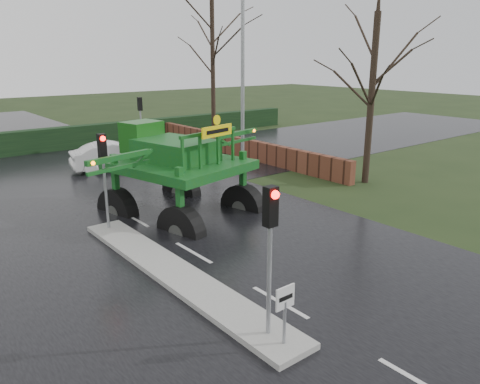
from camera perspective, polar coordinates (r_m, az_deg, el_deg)
ground at (r=12.27m, az=4.85°, el=-13.31°), size 140.00×140.00×0.00m
road_main at (r=20.10m, az=-15.13°, el=-1.83°), size 14.00×80.00×0.02m
road_cross at (r=25.53m, az=-20.63°, el=1.50°), size 80.00×12.00×0.02m
median_island at (r=13.67m, az=-8.02°, el=-9.76°), size 1.20×10.00×0.16m
hedge_row at (r=32.96m, az=-25.25°, el=5.44°), size 44.00×0.90×1.50m
brick_wall at (r=30.19m, az=-1.53°, el=5.84°), size 0.40×20.00×1.20m
keep_left_sign at (r=10.03m, az=5.50°, el=-13.64°), size 0.50×0.07×1.35m
traffic_signal_near at (r=9.69m, az=3.72°, el=-4.65°), size 0.26×0.33×3.52m
traffic_signal_mid at (r=16.72m, az=-16.32°, el=3.66°), size 0.26×0.33×3.52m
traffic_signal_far at (r=31.18m, az=-12.07°, el=9.52°), size 0.26×0.33×3.52m
street_light_right at (r=25.13m, az=-0.24°, el=16.11°), size 3.85×0.30×10.00m
tree_right_near at (r=23.37m, az=15.92°, el=13.56°), size 5.60×5.60×9.64m
tree_right_far at (r=35.21m, az=-3.37°, el=16.94°), size 7.00×7.00×12.05m
crop_sprayer at (r=16.32m, az=-8.04°, el=3.06°), size 8.76×6.37×5.01m
white_sedan at (r=26.79m, az=-14.93°, el=2.64°), size 4.88×2.56×1.53m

